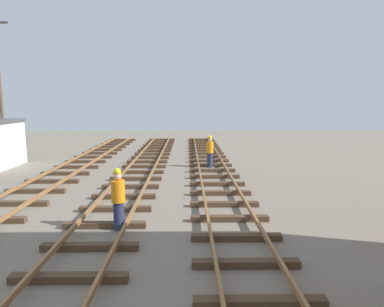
{
  "coord_description": "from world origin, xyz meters",
  "views": [
    {
      "loc": [
        -0.72,
        1.09,
        3.78
      ],
      "look_at": [
        -0.54,
        14.33,
        1.68
      ],
      "focal_mm": 30.54,
      "sensor_mm": 36.0,
      "label": 1
    }
  ],
  "objects": [
    {
      "name": "utility_pole_far",
      "position": [
        -13.41,
        23.73,
        4.86
      ],
      "size": [
        1.8,
        0.24,
        9.32
      ],
      "color": "brown",
      "rests_on": "ground"
    },
    {
      "name": "track_worker_foreground",
      "position": [
        -2.77,
        10.43,
        0.93
      ],
      "size": [
        0.4,
        0.4,
        1.87
      ],
      "color": "#262D4C",
      "rests_on": "ground"
    },
    {
      "name": "track_worker_distant",
      "position": [
        0.57,
        19.76,
        0.93
      ],
      "size": [
        0.4,
        0.4,
        1.87
      ],
      "color": "#262D4C",
      "rests_on": "ground"
    }
  ]
}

